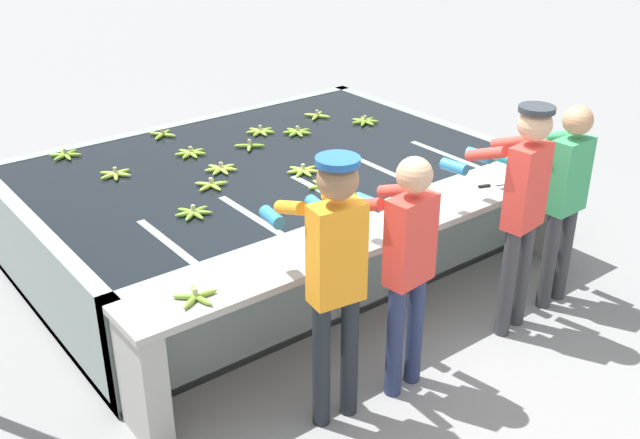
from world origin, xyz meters
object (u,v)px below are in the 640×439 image
at_px(banana_bunch_floating_5, 65,155).
at_px(banana_bunch_floating_10, 221,169).
at_px(banana_bunch_floating_0, 115,174).
at_px(banana_bunch_floating_2, 163,134).
at_px(banana_bunch_floating_3, 297,132).
at_px(banana_bunch_floating_8, 193,212).
at_px(worker_3, 563,189).
at_px(banana_bunch_floating_12, 303,171).
at_px(worker_2, 521,198).
at_px(banana_bunch_floating_11, 211,185).
at_px(banana_bunch_floating_9, 260,131).
at_px(banana_bunch_floating_1, 365,121).
at_px(worker_1, 405,255).
at_px(banana_bunch_ledge_0, 196,297).
at_px(worker_0, 334,266).
at_px(banana_bunch_floating_13, 191,153).
at_px(banana_bunch_floating_6, 317,116).
at_px(knife_0, 492,185).
at_px(banana_bunch_floating_4, 249,146).
at_px(banana_bunch_floating_7, 324,185).

relative_size(banana_bunch_floating_5, banana_bunch_floating_10, 1.01).
distance_m(banana_bunch_floating_0, banana_bunch_floating_2, 0.99).
relative_size(banana_bunch_floating_3, banana_bunch_floating_8, 1.00).
relative_size(worker_3, banana_bunch_floating_0, 5.77).
bearing_deg(banana_bunch_floating_12, worker_2, -70.43).
bearing_deg(worker_2, worker_3, 4.65).
relative_size(banana_bunch_floating_3, banana_bunch_floating_10, 1.00).
bearing_deg(banana_bunch_floating_11, banana_bunch_floating_9, 39.21).
bearing_deg(banana_bunch_floating_3, banana_bunch_floating_1, -11.85).
relative_size(worker_1, banana_bunch_ledge_0, 5.95).
relative_size(banana_bunch_floating_9, banana_bunch_ledge_0, 1.01).
xyz_separation_m(worker_1, banana_bunch_floating_12, (0.50, 1.74, -0.12)).
bearing_deg(worker_0, banana_bunch_floating_2, 80.60).
height_order(banana_bunch_floating_5, banana_bunch_floating_11, same).
relative_size(banana_bunch_floating_1, banana_bunch_floating_11, 1.01).
height_order(banana_bunch_floating_1, banana_bunch_floating_2, same).
bearing_deg(banana_bunch_ledge_0, banana_bunch_floating_13, 61.82).
distance_m(banana_bunch_floating_6, knife_0, 2.25).
bearing_deg(banana_bunch_floating_4, banana_bunch_floating_5, 150.60).
bearing_deg(banana_bunch_floating_6, banana_bunch_floating_0, -174.72).
relative_size(worker_0, banana_bunch_floating_5, 6.27).
bearing_deg(banana_bunch_floating_10, banana_bunch_floating_4, 33.36).
bearing_deg(banana_bunch_floating_7, banana_bunch_floating_0, 134.22).
bearing_deg(banana_bunch_floating_5, banana_bunch_floating_6, -11.04).
distance_m(banana_bunch_floating_0, banana_bunch_floating_11, 0.85).
bearing_deg(banana_bunch_floating_0, banana_bunch_floating_13, 4.13).
distance_m(banana_bunch_floating_0, knife_0, 3.06).
bearing_deg(banana_bunch_floating_7, banana_bunch_floating_3, 63.25).
bearing_deg(banana_bunch_floating_7, worker_2, -64.05).
bearing_deg(banana_bunch_ledge_0, knife_0, 1.14).
bearing_deg(banana_bunch_floating_9, worker_3, -71.63).
distance_m(worker_3, banana_bunch_floating_8, 2.76).
bearing_deg(banana_bunch_floating_8, banana_bunch_ledge_0, -118.42).
xyz_separation_m(worker_3, banana_bunch_floating_6, (-0.19, 2.78, -0.10)).
xyz_separation_m(worker_2, banana_bunch_floating_13, (-1.15, 2.67, -0.20)).
bearing_deg(banana_bunch_floating_0, worker_0, -85.16).
bearing_deg(knife_0, worker_2, -124.69).
relative_size(banana_bunch_floating_1, banana_bunch_floating_12, 1.00).
bearing_deg(worker_0, banana_bunch_floating_3, 57.96).
xyz_separation_m(worker_0, worker_2, (1.66, -0.02, -0.02)).
distance_m(banana_bunch_floating_4, banana_bunch_floating_13, 0.53).
distance_m(worker_0, banana_bunch_floating_1, 3.31).
distance_m(worker_0, worker_1, 0.55).
distance_m(banana_bunch_floating_7, knife_0, 1.34).
xyz_separation_m(banana_bunch_floating_0, banana_bunch_floating_11, (0.51, -0.68, 0.00)).
bearing_deg(banana_bunch_floating_5, worker_1, -74.37).
distance_m(worker_2, banana_bunch_floating_11, 2.39).
height_order(worker_0, worker_3, worker_0).
bearing_deg(worker_3, banana_bunch_floating_3, 104.37).
bearing_deg(banana_bunch_floating_5, banana_bunch_floating_13, -35.14).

